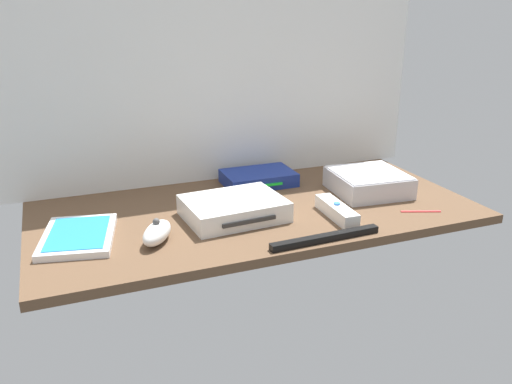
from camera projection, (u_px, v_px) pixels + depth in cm
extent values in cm
cube|color=brown|center=(256.00, 212.00, 123.52)|extent=(100.00, 48.00, 2.00)
cube|color=white|center=(220.00, 56.00, 133.89)|extent=(110.00, 1.20, 64.00)
cube|color=white|center=(234.00, 208.00, 117.18)|extent=(22.03, 17.37, 4.40)
cube|color=#2D2D2D|center=(249.00, 222.00, 110.21)|extent=(12.01, 1.40, 0.80)
cube|color=silver|center=(369.00, 183.00, 132.48)|extent=(18.31, 18.31, 5.00)
cube|color=silver|center=(370.00, 173.00, 131.59)|extent=(17.58, 17.58, 0.30)
cube|color=white|center=(78.00, 236.00, 106.93)|extent=(17.24, 21.40, 1.40)
cube|color=#2384CC|center=(78.00, 233.00, 106.67)|extent=(14.29, 18.29, 0.16)
cube|color=navy|center=(258.00, 178.00, 138.81)|extent=(18.09, 12.14, 3.40)
cube|color=#19D833|center=(268.00, 185.00, 133.37)|extent=(8.00, 0.46, 0.60)
cube|color=white|center=(337.00, 211.00, 117.70)|extent=(4.35, 14.96, 3.00)
cylinder|color=#387FDB|center=(337.00, 204.00, 117.12)|extent=(1.40, 1.40, 0.40)
ellipsoid|color=white|center=(157.00, 233.00, 105.34)|extent=(9.15, 10.78, 4.00)
sphere|color=#4C4C4C|center=(156.00, 222.00, 104.52)|extent=(1.40, 1.40, 1.40)
cube|color=black|center=(325.00, 238.00, 106.23)|extent=(24.05, 2.60, 1.40)
cylinder|color=red|center=(421.00, 211.00, 120.96)|extent=(8.67, 3.83, 0.70)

